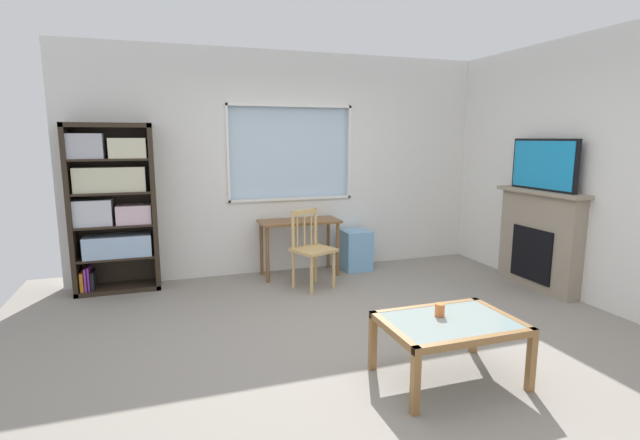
{
  "coord_description": "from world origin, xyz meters",
  "views": [
    {
      "loc": [
        -1.51,
        -3.57,
        1.71
      ],
      "look_at": [
        -0.16,
        0.45,
        0.97
      ],
      "focal_mm": 26.45,
      "sensor_mm": 36.0,
      "label": 1
    }
  ],
  "objects": [
    {
      "name": "ground",
      "position": [
        0.0,
        0.0,
        -0.01
      ],
      "size": [
        6.28,
        5.64,
        0.02
      ],
      "primitive_type": "cube",
      "color": "gray"
    },
    {
      "name": "wall_back_with_window",
      "position": [
        -0.01,
        2.32,
        1.37
      ],
      "size": [
        5.28,
        0.15,
        2.77
      ],
      "color": "silver",
      "rests_on": "ground"
    },
    {
      "name": "wall_right",
      "position": [
        2.7,
        0.0,
        1.38
      ],
      "size": [
        0.12,
        4.84,
        2.77
      ],
      "primitive_type": "cube",
      "color": "silver",
      "rests_on": "ground"
    },
    {
      "name": "bookshelf",
      "position": [
        -2.04,
        2.08,
        1.0
      ],
      "size": [
        0.9,
        0.38,
        1.87
      ],
      "color": "#2D2319",
      "rests_on": "ground"
    },
    {
      "name": "desk_under_window",
      "position": [
        0.08,
        1.97,
        0.59
      ],
      "size": [
        0.99,
        0.46,
        0.71
      ],
      "color": "brown",
      "rests_on": "ground"
    },
    {
      "name": "wooden_chair",
      "position": [
        0.08,
        1.45,
        0.46
      ],
      "size": [
        0.54,
        0.53,
        0.9
      ],
      "color": "tan",
      "rests_on": "ground"
    },
    {
      "name": "plastic_drawer_unit",
      "position": [
        0.86,
        2.02,
        0.26
      ],
      "size": [
        0.35,
        0.4,
        0.52
      ],
      "primitive_type": "cube",
      "color": "#72ADDB",
      "rests_on": "ground"
    },
    {
      "name": "fireplace",
      "position": [
        2.54,
        0.62,
        0.57
      ],
      "size": [
        0.26,
        1.19,
        1.13
      ],
      "color": "gray",
      "rests_on": "ground"
    },
    {
      "name": "tv",
      "position": [
        2.53,
        0.62,
        1.42
      ],
      "size": [
        0.06,
        0.92,
        0.57
      ],
      "color": "black",
      "rests_on": "fireplace"
    },
    {
      "name": "coffee_table",
      "position": [
        0.36,
        -0.88,
        0.39
      ],
      "size": [
        0.94,
        0.67,
        0.45
      ],
      "color": "#8C9E99",
      "rests_on": "ground"
    },
    {
      "name": "sippy_cup",
      "position": [
        0.34,
        -0.79,
        0.49
      ],
      "size": [
        0.07,
        0.07,
        0.09
      ],
      "primitive_type": "cylinder",
      "color": "orange",
      "rests_on": "coffee_table"
    }
  ]
}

